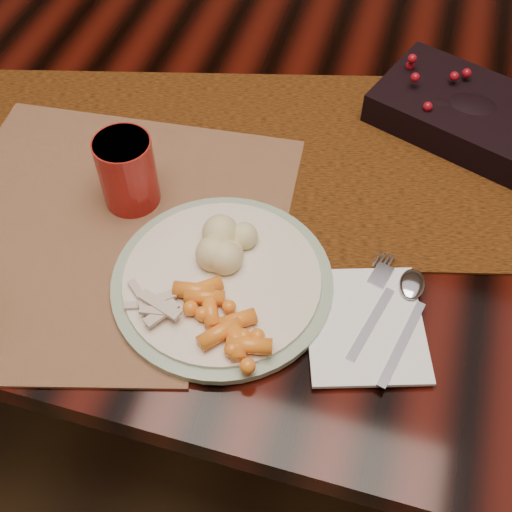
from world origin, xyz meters
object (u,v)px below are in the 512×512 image
(mashed_potatoes, at_px, (230,241))
(turkey_shreds, at_px, (154,302))
(placemat_main, at_px, (122,203))
(centerpiece, at_px, (487,117))
(napkin, at_px, (365,324))
(dinner_plate, at_px, (222,281))
(baby_carrots, at_px, (228,317))
(dining_table, at_px, (293,275))
(red_cup, at_px, (127,172))

(mashed_potatoes, height_order, turkey_shreds, mashed_potatoes)
(placemat_main, xyz_separation_m, turkey_shreds, (0.11, -0.15, 0.03))
(placemat_main, relative_size, mashed_potatoes, 5.70)
(centerpiece, bearing_deg, placemat_main, -149.18)
(centerpiece, bearing_deg, napkin, -106.08)
(dinner_plate, bearing_deg, napkin, -3.34)
(dinner_plate, distance_m, baby_carrots, 0.07)
(baby_carrots, bearing_deg, dining_table, 88.97)
(centerpiece, height_order, baby_carrots, centerpiece)
(baby_carrots, xyz_separation_m, mashed_potatoes, (-0.03, 0.10, 0.01))
(dining_table, height_order, placemat_main, placemat_main)
(centerpiece, bearing_deg, dinner_plate, -128.12)
(placemat_main, relative_size, baby_carrots, 3.76)
(baby_carrots, distance_m, napkin, 0.16)
(dining_table, bearing_deg, centerpiece, 13.62)
(dining_table, distance_m, centerpiece, 0.49)
(dining_table, relative_size, centerpiece, 5.68)
(napkin, bearing_deg, turkey_shreds, 174.37)
(dining_table, relative_size, red_cup, 17.65)
(turkey_shreds, xyz_separation_m, napkin, (0.24, 0.05, -0.02))
(centerpiece, relative_size, baby_carrots, 2.66)
(placemat_main, height_order, mashed_potatoes, mashed_potatoes)
(dinner_plate, height_order, baby_carrots, baby_carrots)
(centerpiece, relative_size, dinner_plate, 1.18)
(placemat_main, bearing_deg, mashed_potatoes, -21.74)
(centerpiece, bearing_deg, dining_table, -166.38)
(napkin, bearing_deg, dining_table, 97.47)
(baby_carrots, bearing_deg, dinner_plate, 114.45)
(napkin, bearing_deg, dinner_plate, 159.29)
(dinner_plate, xyz_separation_m, mashed_potatoes, (-0.00, 0.04, 0.03))
(red_cup, bearing_deg, turkey_shreds, -59.25)
(mashed_potatoes, xyz_separation_m, red_cup, (-0.16, 0.06, 0.01))
(dining_table, bearing_deg, dinner_plate, -96.18)
(mashed_potatoes, bearing_deg, dining_table, 82.67)
(centerpiece, xyz_separation_m, red_cup, (-0.44, -0.26, 0.02))
(dining_table, distance_m, napkin, 0.51)
(dining_table, relative_size, placemat_main, 4.01)
(turkey_shreds, bearing_deg, dinner_plate, 43.76)
(napkin, bearing_deg, baby_carrots, -179.96)
(dining_table, bearing_deg, baby_carrots, -91.03)
(centerpiece, bearing_deg, turkey_shreds, -129.41)
(turkey_shreds, bearing_deg, mashed_potatoes, 58.14)
(red_cup, bearing_deg, napkin, -18.37)
(dining_table, height_order, baby_carrots, baby_carrots)
(turkey_shreds, bearing_deg, baby_carrots, 1.64)
(dining_table, height_order, napkin, napkin)
(placemat_main, distance_m, napkin, 0.36)
(placemat_main, xyz_separation_m, baby_carrots, (0.20, -0.15, 0.03))
(dining_table, relative_size, napkin, 11.49)
(baby_carrots, distance_m, red_cup, 0.25)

